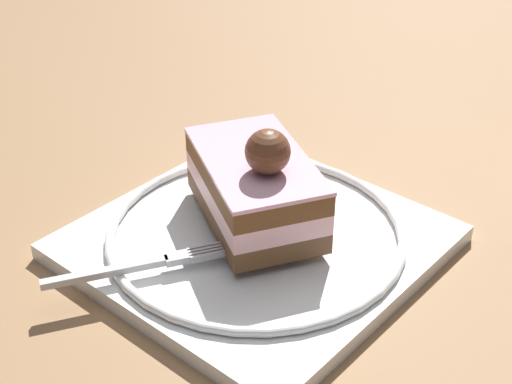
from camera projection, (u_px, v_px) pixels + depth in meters
The scene contains 4 objects.
ground_plane at pixel (286, 258), 0.53m from camera, with size 2.40×2.40×0.00m, color olive.
dessert_plate at pixel (256, 239), 0.54m from camera, with size 0.25×0.25×0.02m.
cake_slice at pixel (258, 185), 0.53m from camera, with size 0.11×0.14×0.08m.
fork at pixel (142, 265), 0.49m from camera, with size 0.12×0.06×0.00m.
Camera 1 is at (-0.30, -0.30, 0.33)m, focal length 52.74 mm.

